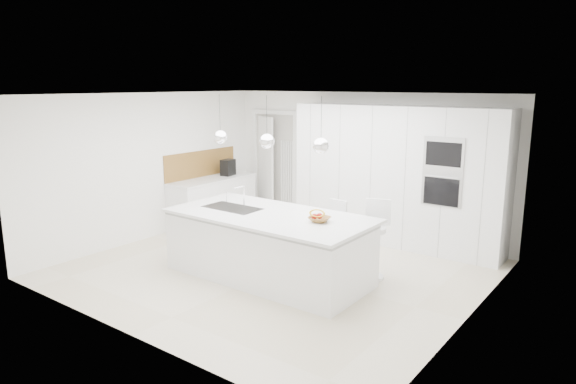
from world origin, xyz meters
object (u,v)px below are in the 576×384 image
Objects in this scene: fruit_bowl at (319,219)px; espresso_machine at (228,167)px; island_base at (268,248)px; bar_stool_left at (333,234)px; bar_stool_right at (372,240)px.

fruit_bowl is 0.88× the size of espresso_machine.
bar_stool_left is (0.47, 0.95, 0.05)m from island_base.
island_base is 1.44m from bar_stool_right.
island_base is 2.90× the size of bar_stool_left.
island_base is 2.56× the size of bar_stool_right.
fruit_bowl is at bearing -137.21° from bar_stool_right.
island_base is 0.93m from fruit_bowl.
bar_stool_right is (0.40, 0.71, -0.39)m from fruit_bowl.
island_base is at bearing -171.73° from fruit_bowl.
espresso_machine is at bearing 142.87° from island_base.
bar_stool_right reaches higher than island_base.
fruit_bowl is 0.99m from bar_stool_left.
fruit_bowl is (0.77, 0.11, 0.50)m from island_base.
espresso_machine is at bearing 167.58° from bar_stool_left.
island_base is at bearing -162.53° from bar_stool_right.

